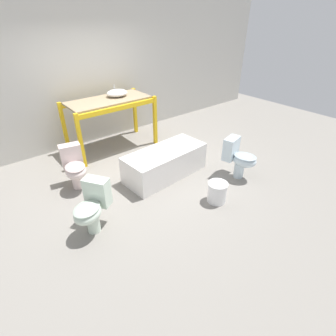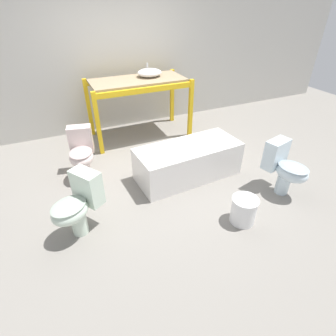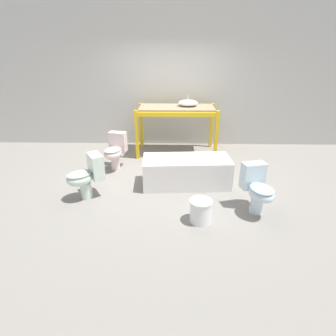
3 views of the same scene
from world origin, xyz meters
name	(u,v)px [view 1 (image 1 of 3)]	position (x,y,z in m)	size (l,w,h in m)	color
ground_plane	(135,172)	(0.00, 0.00, 0.00)	(12.00, 12.00, 0.00)	gray
warehouse_wall_rear	(81,69)	(0.00, 1.86, 1.60)	(10.80, 0.08, 3.20)	beige
shelving_rack	(109,107)	(0.20, 1.20, 0.92)	(1.80, 0.89, 1.08)	yellow
sink_basin	(117,93)	(0.45, 1.27, 1.15)	(0.45, 0.38, 0.22)	white
bathtub_main	(165,161)	(0.37, -0.45, 0.29)	(1.57, 0.74, 0.51)	white
toilet_near	(92,206)	(-1.26, -0.94, 0.40)	(0.67, 0.60, 0.73)	silver
toilet_far	(239,157)	(1.37, -1.31, 0.40)	(0.46, 0.64, 0.73)	silver
toilet_extra	(74,166)	(-1.04, 0.22, 0.40)	(0.45, 0.64, 0.73)	silver
bucket_white	(217,192)	(0.52, -1.58, 0.18)	(0.32, 0.32, 0.34)	white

